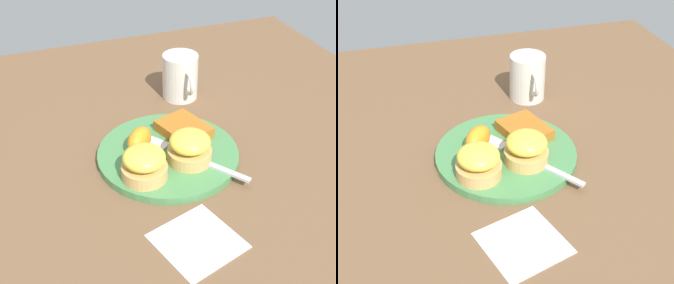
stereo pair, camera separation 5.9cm
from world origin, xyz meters
TOP-DOWN VIEW (x-y plane):
  - ground_plane at (0.00, 0.00)m, footprint 1.10×1.10m
  - plate at (0.00, 0.00)m, footprint 0.25×0.25m
  - sandwich_benedict_left at (0.05, -0.06)m, footprint 0.08×0.08m
  - sandwich_benedict_right at (0.04, 0.03)m, footprint 0.08×0.08m
  - hashbrown_patty at (-0.04, 0.05)m, footprint 0.11×0.10m
  - orange_wedge at (-0.02, -0.05)m, footprint 0.07×0.07m
  - fork at (0.03, 0.03)m, footprint 0.18×0.13m
  - cup at (-0.20, 0.10)m, footprint 0.11×0.07m
  - napkin at (0.20, -0.03)m, footprint 0.14×0.14m

SIDE VIEW (x-z plane):
  - ground_plane at x=0.00m, z-range 0.00..0.00m
  - napkin at x=0.20m, z-range 0.00..0.00m
  - plate at x=0.00m, z-range 0.00..0.01m
  - fork at x=0.03m, z-range 0.01..0.02m
  - hashbrown_patty at x=-0.04m, z-range 0.01..0.03m
  - orange_wedge at x=-0.02m, z-range 0.01..0.06m
  - sandwich_benedict_left at x=0.05m, z-range 0.01..0.07m
  - sandwich_benedict_right at x=0.04m, z-range 0.01..0.07m
  - cup at x=-0.20m, z-range 0.00..0.10m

